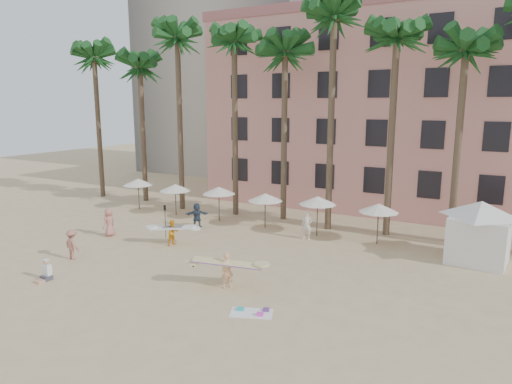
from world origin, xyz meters
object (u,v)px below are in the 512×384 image
(pink_hotel, at_px, (422,113))
(carrier_yellow, at_px, (227,268))
(cabana, at_px, (480,226))
(carrier_white, at_px, (173,232))

(pink_hotel, distance_m, carrier_yellow, 25.35)
(cabana, height_order, carrier_yellow, cabana)
(pink_hotel, xyz_separation_m, carrier_white, (-11.18, -19.87, -7.12))
(carrier_yellow, bearing_deg, carrier_white, 148.44)
(cabana, xyz_separation_m, carrier_white, (-16.96, -5.85, -1.19))
(carrier_yellow, relative_size, carrier_white, 1.18)
(pink_hotel, bearing_deg, carrier_white, -119.37)
(cabana, distance_m, carrier_white, 17.98)
(cabana, relative_size, carrier_yellow, 1.45)
(pink_hotel, distance_m, cabana, 16.28)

